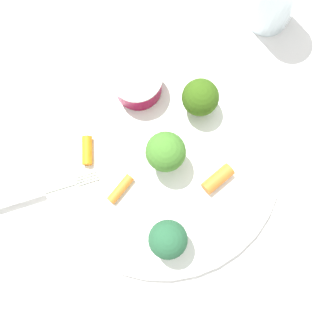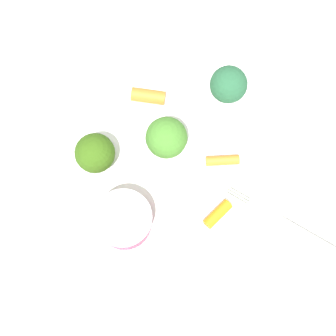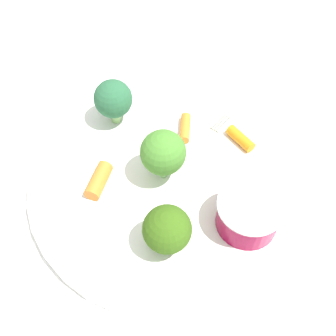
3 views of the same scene
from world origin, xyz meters
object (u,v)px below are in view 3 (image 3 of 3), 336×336
broccoli_floret_2 (167,230)px  carrot_stick_1 (99,181)px  broccoli_floret_0 (113,99)px  carrot_stick_0 (185,128)px  plate (170,179)px  fork (250,94)px  broccoli_floret_1 (163,150)px  sauce_cup (248,214)px  carrot_stick_2 (240,138)px

broccoli_floret_2 → carrot_stick_1: bearing=53.5°
broccoli_floret_0 → carrot_stick_0: bearing=-95.1°
carrot_stick_0 → broccoli_floret_0: bearing=84.9°
plate → fork: bearing=-31.6°
carrot_stick_1 → carrot_stick_0: bearing=-43.2°
broccoli_floret_1 → carrot_stick_0: (0.06, -0.02, -0.03)m
sauce_cup → carrot_stick_2: (0.10, 0.01, -0.01)m
carrot_stick_2 → fork: 0.08m
sauce_cup → broccoli_floret_1: size_ratio=1.02×
plate → broccoli_floret_1: 0.04m
carrot_stick_1 → broccoli_floret_1: bearing=-69.4°
sauce_cup → broccoli_floret_0: size_ratio=1.12×
plate → fork: size_ratio=2.10×
broccoli_floret_1 → carrot_stick_0: size_ratio=1.61×
carrot_stick_2 → fork: (0.08, -0.01, -0.00)m
broccoli_floret_1 → carrot_stick_0: broccoli_floret_1 is taller
sauce_cup → carrot_stick_1: (0.03, 0.15, -0.01)m
broccoli_floret_1 → broccoli_floret_2: bearing=-170.2°
carrot_stick_1 → fork: size_ratio=0.28×
fork → sauce_cup: bearing=179.3°
broccoli_floret_2 → carrot_stick_0: broccoli_floret_2 is taller
broccoli_floret_0 → fork: bearing=-67.9°
plate → sauce_cup: bearing=-120.2°
sauce_cup → broccoli_floret_2: 0.08m
sauce_cup → broccoli_floret_1: (0.05, 0.09, 0.02)m
plate → broccoli_floret_0: 0.11m
carrot_stick_0 → carrot_stick_2: bearing=-97.3°
broccoli_floret_1 → carrot_stick_1: broccoli_floret_1 is taller
carrot_stick_2 → broccoli_floret_2: bearing=154.4°
sauce_cup → carrot_stick_2: sauce_cup is taller
broccoli_floret_2 → plate: bearing=5.3°
broccoli_floret_0 → carrot_stick_2: 0.15m
broccoli_floret_1 → carrot_stick_1: 0.08m
fork → carrot_stick_0: bearing=133.8°
broccoli_floret_1 → fork: size_ratio=0.43×
fork → carrot_stick_1: bearing=135.4°
plate → carrot_stick_1: size_ratio=7.46×
carrot_stick_0 → broccoli_floret_2: bearing=179.2°
broccoli_floret_1 → carrot_stick_0: 0.07m
sauce_cup → broccoli_floret_2: bearing=113.7°
broccoli_floret_0 → carrot_stick_1: 0.10m
carrot_stick_1 → fork: 0.22m
broccoli_floret_0 → carrot_stick_0: broccoli_floret_0 is taller
broccoli_floret_2 → carrot_stick_2: size_ratio=1.46×
carrot_stick_0 → carrot_stick_2: 0.06m
carrot_stick_0 → carrot_stick_1: bearing=136.8°
plate → broccoli_floret_0: size_ratio=5.33×
sauce_cup → fork: bearing=-0.7°
broccoli_floret_2 → fork: (0.22, -0.08, -0.03)m
sauce_cup → carrot_stick_0: 0.13m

